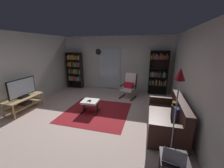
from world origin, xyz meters
name	(u,v)px	position (x,y,z in m)	size (l,w,h in m)	color
ground_plane	(94,114)	(0.00, 0.00, 0.00)	(7.02, 7.02, 0.00)	beige
wall_back	(116,63)	(0.00, 2.90, 1.30)	(5.60, 0.06, 2.60)	silver
wall_left	(21,71)	(-2.70, 0.00, 1.30)	(0.06, 6.00, 2.60)	silver
wall_right	(192,80)	(2.70, 0.00, 1.30)	(0.06, 6.00, 2.60)	silver
glass_door_panel	(110,68)	(-0.29, 2.83, 1.05)	(1.10, 0.01, 2.00)	silver
area_rug	(96,112)	(0.03, 0.12, 0.00)	(2.09, 2.06, 0.01)	maroon
tv_stand	(25,102)	(-2.36, -0.39, 0.32)	(0.51, 1.28, 0.48)	tan
television	(22,88)	(-2.35, -0.39, 0.79)	(0.20, 1.03, 0.64)	black
bookshelf_near_tv	(75,69)	(-2.12, 2.62, 0.97)	(0.79, 0.30, 1.81)	black
bookshelf_near_sofa	(158,72)	(2.02, 2.65, 1.00)	(0.81, 0.30, 1.95)	black
leather_sofa	(168,119)	(2.20, -0.33, 0.31)	(0.84, 1.79, 0.85)	#39211A
lounge_armchair	(129,85)	(0.85, 1.83, 0.53)	(0.70, 0.76, 1.02)	black
ottoman	(90,103)	(-0.16, 0.07, 0.34)	(0.54, 0.50, 0.41)	white
tv_remote	(90,101)	(-0.14, 0.01, 0.42)	(0.04, 0.14, 0.02)	black
cell_phone	(89,101)	(-0.19, 0.04, 0.42)	(0.07, 0.14, 0.01)	black
floor_lamp_by_sofa	(179,89)	(2.17, -1.27, 1.40)	(0.22, 0.22, 1.78)	#A5A5AD
side_table	(174,165)	(2.10, -1.96, 0.39)	(0.41, 0.41, 0.53)	black
laptop	(174,157)	(2.09, -2.01, 0.58)	(0.37, 0.34, 0.20)	#B7BABF
wall_clock	(98,52)	(-0.87, 2.82, 1.85)	(0.29, 0.03, 0.29)	silver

